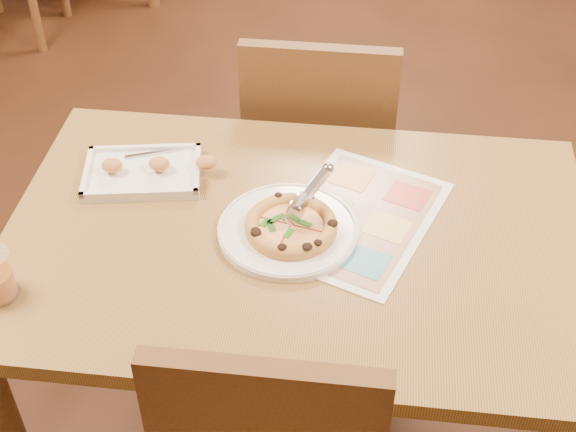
# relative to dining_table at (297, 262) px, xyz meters

# --- Properties ---
(dining_table) EXTENTS (1.30, 0.85, 0.72)m
(dining_table) POSITION_rel_dining_table_xyz_m (0.00, 0.00, 0.00)
(dining_table) COLOR olive
(dining_table) RESTS_ON ground
(chair_far) EXTENTS (0.42, 0.42, 0.47)m
(chair_far) POSITION_rel_dining_table_xyz_m (-0.00, 0.60, -0.07)
(chair_far) COLOR brown
(chair_far) RESTS_ON ground
(plate) EXTENTS (0.39, 0.39, 0.02)m
(plate) POSITION_rel_dining_table_xyz_m (-0.02, 0.00, 0.09)
(plate) COLOR white
(plate) RESTS_ON dining_table
(pizza) EXTENTS (0.20, 0.20, 0.03)m
(pizza) POSITION_rel_dining_table_xyz_m (-0.01, -0.01, 0.11)
(pizza) COLOR #E29A4D
(pizza) RESTS_ON plate
(pizza_cutter) EXTENTS (0.09, 0.14, 0.09)m
(pizza_cutter) POSITION_rel_dining_table_xyz_m (0.02, 0.04, 0.17)
(pizza_cutter) COLOR silver
(pizza_cutter) RESTS_ON pizza
(appetizer_tray) EXTENTS (0.33, 0.23, 0.05)m
(appetizer_tray) POSITION_rel_dining_table_xyz_m (-0.38, 0.16, 0.10)
(appetizer_tray) COLOR white
(appetizer_tray) RESTS_ON dining_table
(menu) EXTENTS (0.44, 0.51, 0.00)m
(menu) POSITION_rel_dining_table_xyz_m (0.13, 0.07, 0.09)
(menu) COLOR white
(menu) RESTS_ON dining_table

